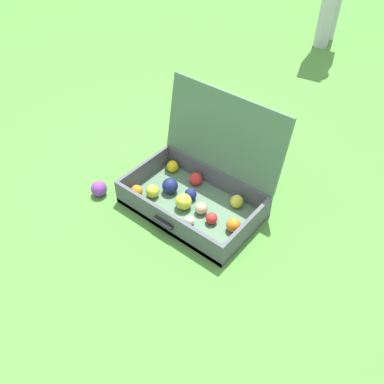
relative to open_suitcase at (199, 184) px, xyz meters
The scene contains 3 objects.
ground_plane 0.20m from the open_suitcase, 120.25° to the right, with size 16.00×16.00×0.00m, color #4C8C38.
open_suitcase is the anchor object (origin of this frame).
stray_ball_on_grass 0.52m from the open_suitcase, 146.68° to the right, with size 0.08×0.08×0.08m, color purple.
Camera 1 is at (1.00, -1.05, 1.47)m, focal length 38.67 mm.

